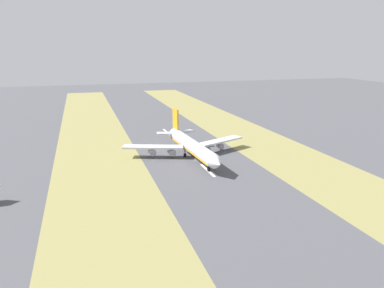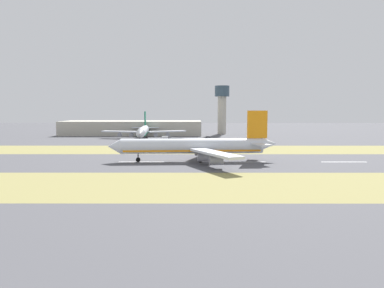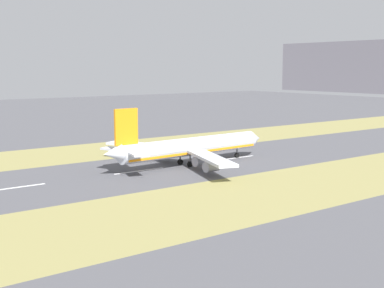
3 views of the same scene
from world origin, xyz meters
name	(u,v)px [view 1 (image 1 of 3)]	position (x,y,z in m)	size (l,w,h in m)	color
ground_plane	(197,160)	(0.00, 0.00, 0.00)	(800.00, 800.00, 0.00)	#4C4C51
grass_median_west	(281,153)	(-45.00, 0.00, 0.00)	(40.00, 600.00, 0.01)	olive
grass_median_east	(100,169)	(45.00, 0.00, 0.00)	(40.00, 600.00, 0.01)	olive
centreline_dash_near	(167,132)	(0.00, -64.10, 0.01)	(1.20, 18.00, 0.01)	silver
centreline_dash_mid	(183,148)	(0.00, -24.10, 0.01)	(1.20, 18.00, 0.01)	silver
centreline_dash_far	(208,170)	(0.00, 15.90, 0.01)	(1.20, 18.00, 0.01)	silver
airplane_main_jet	(191,145)	(1.22, -6.00, 6.02)	(64.04, 67.20, 20.20)	silver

